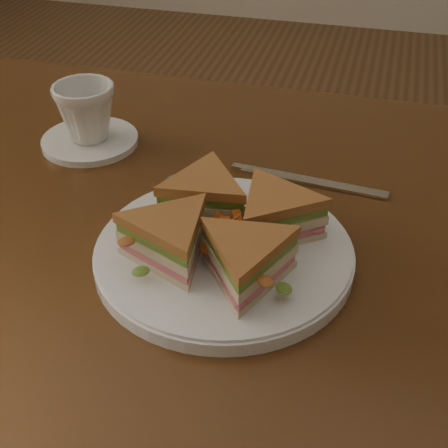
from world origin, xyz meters
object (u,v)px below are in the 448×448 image
at_px(plate, 224,254).
at_px(sandwich_wedges, 224,228).
at_px(table, 205,276).
at_px(spoon, 198,187).
at_px(knife, 302,180).
at_px(saucer, 90,141).
at_px(coffee_cup, 86,112).

bearing_deg(plate, sandwich_wedges, 0.00).
bearing_deg(table, spoon, 113.68).
xyz_separation_m(knife, saucer, (-0.32, 0.02, 0.00)).
xyz_separation_m(plate, saucer, (-0.26, 0.21, -0.00)).
bearing_deg(saucer, sandwich_wedges, -38.59).
relative_size(table, knife, 5.57).
bearing_deg(table, saucer, 148.34).
xyz_separation_m(table, coffee_cup, (-0.21, 0.13, 0.15)).
relative_size(spoon, coffee_cup, 2.05).
relative_size(spoon, saucer, 1.28).
distance_m(sandwich_wedges, spoon, 0.15).
bearing_deg(coffee_cup, plate, -48.24).
relative_size(saucer, coffee_cup, 1.59).
bearing_deg(saucer, table, -31.66).
bearing_deg(knife, saucer, -178.65).
distance_m(table, knife, 0.18).
relative_size(sandwich_wedges, coffee_cup, 3.00).
bearing_deg(knife, coffee_cup, -178.65).
relative_size(plate, coffee_cup, 3.28).
height_order(plate, sandwich_wedges, sandwich_wedges).
distance_m(plate, knife, 0.20).
relative_size(knife, saucer, 1.52).
xyz_separation_m(sandwich_wedges, saucer, (-0.26, 0.21, -0.04)).
bearing_deg(coffee_cup, sandwich_wedges, -48.24).
bearing_deg(sandwich_wedges, plate, 180.00).
bearing_deg(table, sandwich_wedges, -58.52).
bearing_deg(knife, sandwich_wedges, -102.38).
distance_m(plate, spoon, 0.15).
height_order(plate, coffee_cup, coffee_cup).
xyz_separation_m(table, plate, (0.05, -0.08, 0.11)).
bearing_deg(coffee_cup, table, -41.30).
xyz_separation_m(plate, coffee_cup, (-0.26, 0.21, 0.04)).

